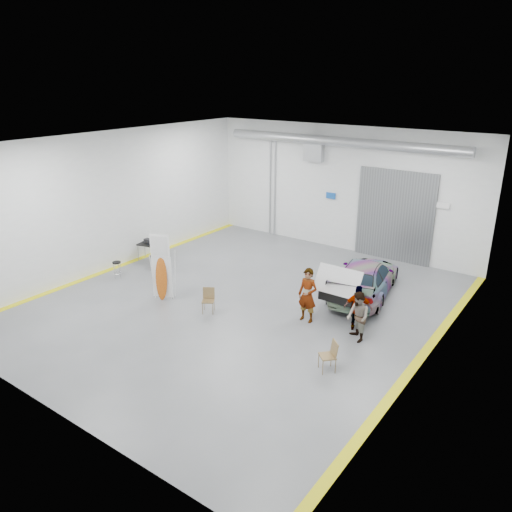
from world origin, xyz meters
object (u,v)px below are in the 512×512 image
Objects in this scene: person_b at (358,317)px; person_c at (358,308)px; folding_chair_near at (209,305)px; office_chair at (157,257)px; folding_chair_far at (327,362)px; work_table at (151,244)px; sedan_car at (364,278)px; surfboard_display at (159,272)px; person_a at (308,295)px; shop_stool at (117,270)px.

person_b reaches higher than person_c.
office_chair is at bearing 123.66° from folding_chair_near.
work_table is at bearing -154.22° from folding_chair_far.
folding_chair_far is 0.90× the size of office_chair.
sedan_car is 7.94m from surfboard_display.
work_table is (-10.99, 1.28, -0.04)m from person_b.
folding_chair_far is at bearing -17.25° from work_table.
person_a reaches higher than shop_stool.
person_a is 2.08× the size of folding_chair_far.
sedan_car is 3.58× the size of work_table.
person_c is 5.35m from folding_chair_near.
sedan_car reaches higher than folding_chair_far.
folding_chair_near is at bearing -19.66° from surfboard_display.
person_c is (1.01, -2.78, 0.09)m from sedan_car.
person_b is (2.01, -0.24, -0.14)m from person_a.
person_c is (-0.30, 0.66, -0.04)m from person_b.
surfboard_display reaches higher than person_b.
office_chair is (-8.82, -2.59, -0.26)m from sedan_car.
person_a reaches higher than folding_chair_far.
sedan_car is 3.29m from person_a.
person_a is 1.22× the size of person_c.
office_chair reaches higher than work_table.
person_b is 10.61m from shop_stool.
work_table is (-8.98, 1.04, -0.18)m from person_a.
person_b reaches higher than work_table.
person_a is 0.71× the size of surfboard_display.
folding_chair_near is 6.31m from work_table.
sedan_car is 10.29m from shop_stool.
shop_stool is at bearing -142.73° from folding_chair_far.
folding_chair_far is 0.68× the size of work_table.
surfboard_display is at bearing -4.92° from person_c.
folding_chair_near is (-3.24, -1.53, -0.70)m from person_a.
person_c reaches higher than shop_stool.
work_table is 1.32× the size of office_chair.
work_table is at bearing 123.26° from folding_chair_near.
shop_stool is (-5.29, 0.21, 0.08)m from folding_chair_near.
surfboard_display reaches higher than folding_chair_far.
office_chair reaches higher than folding_chair_near.
sedan_car reaches higher than folding_chair_near.
person_a is at bearing -7.38° from folding_chair_near.
person_b is (1.31, -3.44, 0.13)m from sedan_car.
work_table is at bearing 1.59° from sedan_car.
person_b is 1.04× the size of person_c.
person_b is at bearing -18.84° from folding_chair_near.
work_table is 1.03m from office_chair.
folding_chair_near is (-5.25, -1.29, -0.56)m from person_b.
person_a is 1.42× the size of work_table.
folding_chair_near is 5.33m from office_chair.
sedan_car is at bearing 146.87° from folding_chair_far.
person_b is 0.61× the size of surfboard_display.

